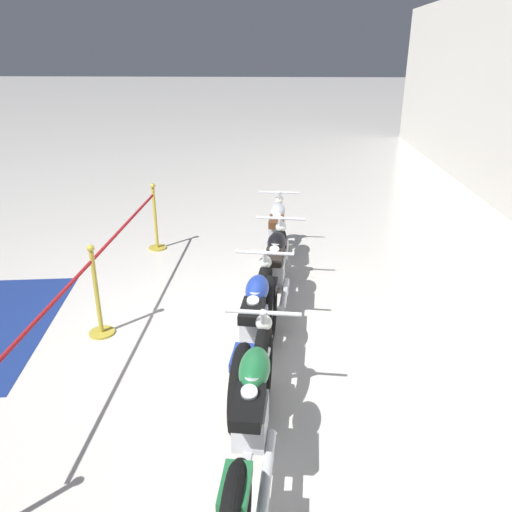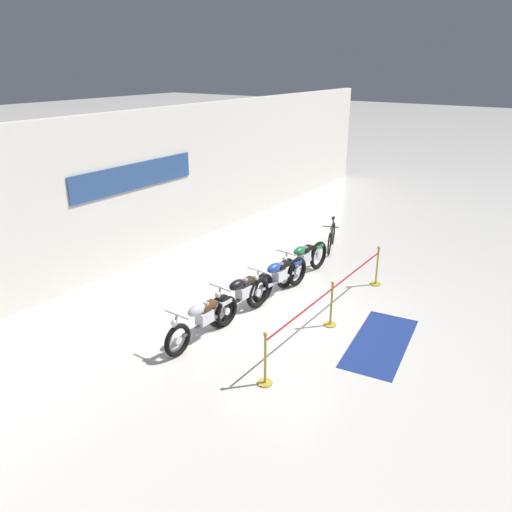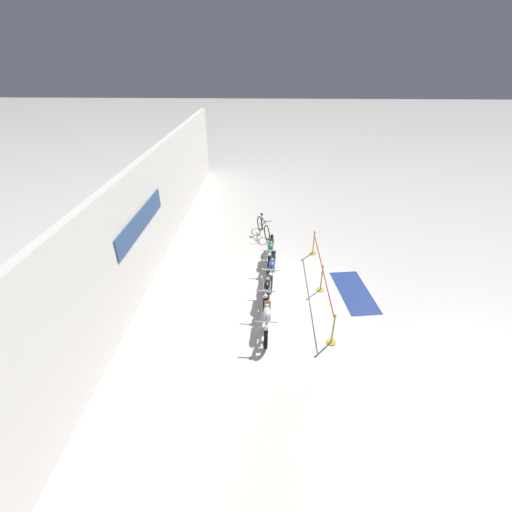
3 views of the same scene
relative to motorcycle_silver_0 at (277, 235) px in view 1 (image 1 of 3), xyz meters
The scene contains 8 objects.
ground_plane 2.14m from the motorcycle_silver_0, 20.48° to the right, with size 120.00×120.00×0.00m, color silver.
motorcycle_silver_0 is the anchor object (origin of this frame).
motorcycle_black_1 1.37m from the motorcycle_silver_0, ahead, with size 2.23×0.62×0.95m.
motorcycle_blue_2 2.64m from the motorcycle_silver_0, ahead, with size 2.37×0.62×0.96m.
motorcycle_green_3 3.94m from the motorcycle_silver_0, ahead, with size 2.36×0.62×0.97m.
stanchion_far_left 2.12m from the motorcycle_silver_0, 63.49° to the right, with size 5.26×0.28×1.05m.
stanchion_mid_left 2.79m from the motorcycle_silver_0, 42.72° to the right, with size 0.28×0.28×1.05m.
floor_banner 3.69m from the motorcycle_silver_0, 57.27° to the right, with size 2.56×1.06×0.01m, color navy.
Camera 1 is at (4.76, 0.81, 2.89)m, focal length 35.00 mm.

